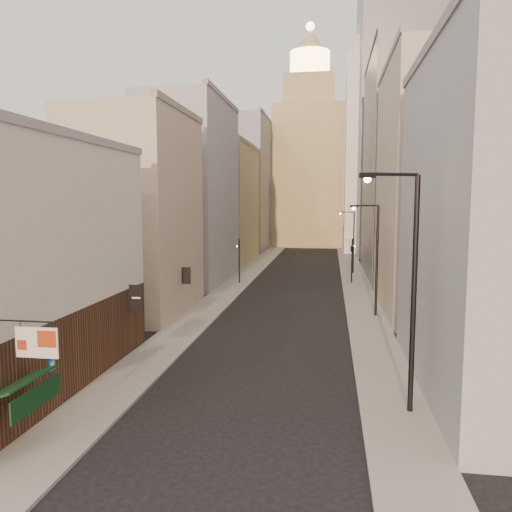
{
  "coord_description": "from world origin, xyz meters",
  "views": [
    {
      "loc": [
        3.61,
        -12.7,
        9.06
      ],
      "look_at": [
        -0.85,
        17.21,
        5.76
      ],
      "focal_mm": 35.0,
      "sensor_mm": 36.0,
      "label": 1
    }
  ],
  "objects_px": {
    "traffic_light_left": "(239,253)",
    "traffic_light_right": "(352,249)",
    "clock_tower": "(309,160)",
    "streetlamp_mid": "(374,254)",
    "streetlamp_far": "(352,239)",
    "white_tower": "(368,147)",
    "streetlamp_near": "(409,280)"
  },
  "relations": [
    {
      "from": "traffic_light_left",
      "to": "traffic_light_right",
      "type": "height_order",
      "value": "same"
    },
    {
      "from": "clock_tower",
      "to": "traffic_light_left",
      "type": "height_order",
      "value": "clock_tower"
    },
    {
      "from": "streetlamp_mid",
      "to": "streetlamp_far",
      "type": "height_order",
      "value": "streetlamp_mid"
    },
    {
      "from": "white_tower",
      "to": "clock_tower",
      "type": "bearing_deg",
      "value": 128.16
    },
    {
      "from": "white_tower",
      "to": "traffic_light_right",
      "type": "bearing_deg",
      "value": -96.44
    },
    {
      "from": "traffic_light_left",
      "to": "traffic_light_right",
      "type": "relative_size",
      "value": 1.0
    },
    {
      "from": "traffic_light_left",
      "to": "streetlamp_far",
      "type": "bearing_deg",
      "value": -121.39
    },
    {
      "from": "streetlamp_near",
      "to": "white_tower",
      "type": "bearing_deg",
      "value": 64.24
    },
    {
      "from": "white_tower",
      "to": "traffic_light_left",
      "type": "bearing_deg",
      "value": -113.54
    },
    {
      "from": "streetlamp_near",
      "to": "streetlamp_far",
      "type": "relative_size",
      "value": 1.31
    },
    {
      "from": "streetlamp_near",
      "to": "traffic_light_right",
      "type": "xyz_separation_m",
      "value": [
        -0.83,
        34.39,
        -2.0
      ]
    },
    {
      "from": "clock_tower",
      "to": "streetlamp_mid",
      "type": "height_order",
      "value": "clock_tower"
    },
    {
      "from": "clock_tower",
      "to": "traffic_light_left",
      "type": "bearing_deg",
      "value": -95.82
    },
    {
      "from": "clock_tower",
      "to": "traffic_light_right",
      "type": "xyz_separation_m",
      "value": [
        7.03,
        -49.16,
        -13.8
      ]
    },
    {
      "from": "white_tower",
      "to": "streetlamp_near",
      "type": "xyz_separation_m",
      "value": [
        -3.14,
        -69.55,
        -12.77
      ]
    },
    {
      "from": "white_tower",
      "to": "traffic_light_right",
      "type": "distance_m",
      "value": 38.34
    },
    {
      "from": "streetlamp_mid",
      "to": "streetlamp_far",
      "type": "bearing_deg",
      "value": 78.4
    },
    {
      "from": "white_tower",
      "to": "streetlamp_far",
      "type": "xyz_separation_m",
      "value": [
        -3.67,
        -27.48,
        -14.14
      ]
    },
    {
      "from": "clock_tower",
      "to": "white_tower",
      "type": "distance_m",
      "value": 17.83
    },
    {
      "from": "streetlamp_far",
      "to": "white_tower",
      "type": "bearing_deg",
      "value": 77.29
    },
    {
      "from": "white_tower",
      "to": "traffic_light_right",
      "type": "xyz_separation_m",
      "value": [
        -3.97,
        -35.16,
        -14.78
      ]
    },
    {
      "from": "streetlamp_far",
      "to": "streetlamp_near",
      "type": "bearing_deg",
      "value": -94.38
    },
    {
      "from": "streetlamp_mid",
      "to": "traffic_light_left",
      "type": "relative_size",
      "value": 1.76
    },
    {
      "from": "clock_tower",
      "to": "white_tower",
      "type": "relative_size",
      "value": 1.08
    },
    {
      "from": "streetlamp_near",
      "to": "streetlamp_mid",
      "type": "distance_m",
      "value": 18.24
    },
    {
      "from": "streetlamp_near",
      "to": "traffic_light_left",
      "type": "bearing_deg",
      "value": 88.88
    },
    {
      "from": "streetlamp_mid",
      "to": "streetlamp_near",
      "type": "bearing_deg",
      "value": -103.73
    },
    {
      "from": "white_tower",
      "to": "streetlamp_mid",
      "type": "height_order",
      "value": "white_tower"
    },
    {
      "from": "white_tower",
      "to": "traffic_light_right",
      "type": "height_order",
      "value": "white_tower"
    },
    {
      "from": "clock_tower",
      "to": "streetlamp_far",
      "type": "bearing_deg",
      "value": -79.98
    },
    {
      "from": "streetlamp_near",
      "to": "streetlamp_far",
      "type": "bearing_deg",
      "value": 67.55
    },
    {
      "from": "streetlamp_mid",
      "to": "streetlamp_far",
      "type": "distance_m",
      "value": 23.86
    }
  ]
}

